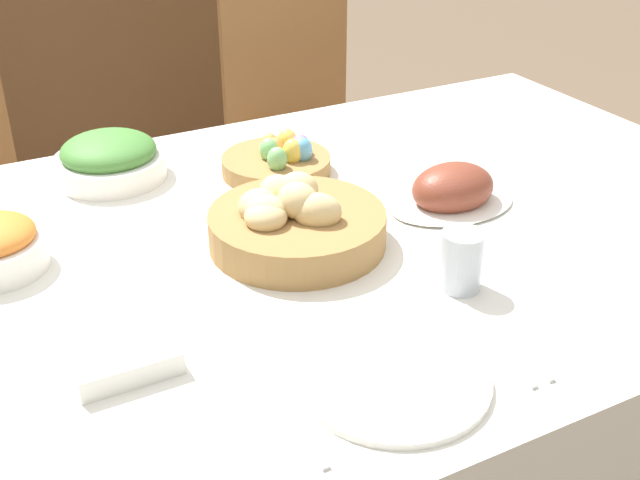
# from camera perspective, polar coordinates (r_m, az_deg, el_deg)

# --- Properties ---
(dining_table) EXTENTS (1.83, 1.11, 0.72)m
(dining_table) POSITION_cam_1_polar(r_m,az_deg,el_deg) (1.55, -1.32, -11.66)
(dining_table) COLOR silver
(dining_table) RESTS_ON ground
(chair_far_right) EXTENTS (0.46, 0.46, 0.99)m
(chair_far_right) POSITION_cam_1_polar(r_m,az_deg,el_deg) (2.38, -0.90, 7.95)
(chair_far_right) COLOR brown
(chair_far_right) RESTS_ON ground
(sideboard) EXTENTS (1.40, 0.44, 0.89)m
(sideboard) POSITION_cam_1_polar(r_m,az_deg,el_deg) (3.06, -14.25, 10.45)
(sideboard) COLOR brown
(sideboard) RESTS_ON ground
(bread_basket) EXTENTS (0.29, 0.29, 0.12)m
(bread_basket) POSITION_cam_1_polar(r_m,az_deg,el_deg) (1.31, -1.85, 1.25)
(bread_basket) COLOR #9E7542
(bread_basket) RESTS_ON dining_table
(egg_basket) EXTENTS (0.21, 0.21, 0.08)m
(egg_basket) POSITION_cam_1_polar(r_m,az_deg,el_deg) (1.58, -2.96, 5.64)
(egg_basket) COLOR #9E7542
(egg_basket) RESTS_ON dining_table
(ham_platter) EXTENTS (0.24, 0.17, 0.09)m
(ham_platter) POSITION_cam_1_polar(r_m,az_deg,el_deg) (1.47, 9.41, 3.47)
(ham_platter) COLOR white
(ham_platter) RESTS_ON dining_table
(green_salad_bowl) EXTENTS (0.21, 0.21, 0.09)m
(green_salad_bowl) POSITION_cam_1_polar(r_m,az_deg,el_deg) (1.60, -14.74, 5.61)
(green_salad_bowl) COLOR white
(green_salad_bowl) RESTS_ON dining_table
(dinner_plate) EXTENTS (0.25, 0.25, 0.01)m
(dinner_plate) POSITION_cam_1_polar(r_m,az_deg,el_deg) (1.03, 5.29, -9.80)
(dinner_plate) COLOR white
(dinner_plate) RESTS_ON dining_table
(fork) EXTENTS (0.01, 0.19, 0.00)m
(fork) POSITION_cam_1_polar(r_m,az_deg,el_deg) (0.98, -2.25, -12.49)
(fork) COLOR silver
(fork) RESTS_ON dining_table
(knife) EXTENTS (0.01, 0.19, 0.00)m
(knife) POSITION_cam_1_polar(r_m,az_deg,el_deg) (1.11, 11.82, -7.49)
(knife) COLOR silver
(knife) RESTS_ON dining_table
(spoon) EXTENTS (0.01, 0.19, 0.00)m
(spoon) POSITION_cam_1_polar(r_m,az_deg,el_deg) (1.13, 13.02, -7.03)
(spoon) COLOR silver
(spoon) RESTS_ON dining_table
(drinking_cup) EXTENTS (0.06, 0.06, 0.09)m
(drinking_cup) POSITION_cam_1_polar(r_m,az_deg,el_deg) (1.21, 10.01, -1.45)
(drinking_cup) COLOR silver
(drinking_cup) RESTS_ON dining_table
(butter_dish) EXTENTS (0.13, 0.08, 0.03)m
(butter_dish) POSITION_cam_1_polar(r_m,az_deg,el_deg) (1.07, -13.71, -8.36)
(butter_dish) COLOR white
(butter_dish) RESTS_ON dining_table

